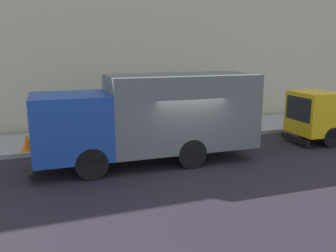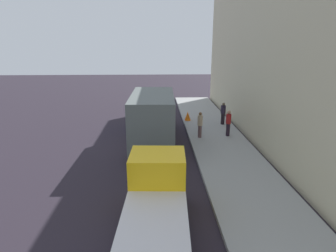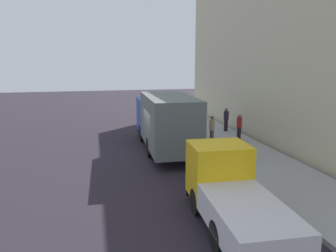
{
  "view_description": "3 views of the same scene",
  "coord_description": "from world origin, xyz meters",
  "px_view_note": "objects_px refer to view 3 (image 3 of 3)",
  "views": [
    {
      "loc": [
        -11.39,
        4.88,
        4.18
      ],
      "look_at": [
        1.57,
        0.1,
        1.16
      ],
      "focal_mm": 37.55,
      "sensor_mm": 36.0,
      "label": 1
    },
    {
      "loc": [
        0.92,
        -15.83,
        6.11
      ],
      "look_at": [
        1.59,
        0.6,
        1.18
      ],
      "focal_mm": 29.94,
      "sensor_mm": 36.0,
      "label": 2
    },
    {
      "loc": [
        -3.13,
        -16.44,
        5.11
      ],
      "look_at": [
        0.87,
        1.0,
        1.43
      ],
      "focal_mm": 34.01,
      "sensor_mm": 36.0,
      "label": 3
    }
  ],
  "objects_px": {
    "traffic_cone_orange": "(187,125)",
    "small_flatbed_truck": "(231,193)",
    "pedestrian_standing": "(226,119)",
    "large_utility_truck": "(165,120)",
    "pedestrian_walking": "(212,129)",
    "pedestrian_third": "(239,126)"
  },
  "relations": [
    {
      "from": "pedestrian_standing",
      "to": "traffic_cone_orange",
      "type": "relative_size",
      "value": 2.37
    },
    {
      "from": "pedestrian_walking",
      "to": "small_flatbed_truck",
      "type": "bearing_deg",
      "value": -72.45
    },
    {
      "from": "small_flatbed_truck",
      "to": "traffic_cone_orange",
      "type": "xyz_separation_m",
      "value": [
        2.48,
        13.32,
        -0.56
      ]
    },
    {
      "from": "traffic_cone_orange",
      "to": "small_flatbed_truck",
      "type": "bearing_deg",
      "value": -100.56
    },
    {
      "from": "large_utility_truck",
      "to": "traffic_cone_orange",
      "type": "bearing_deg",
      "value": 60.75
    },
    {
      "from": "pedestrian_walking",
      "to": "pedestrian_standing",
      "type": "relative_size",
      "value": 1.02
    },
    {
      "from": "pedestrian_standing",
      "to": "small_flatbed_truck",
      "type": "bearing_deg",
      "value": -97.62
    },
    {
      "from": "large_utility_truck",
      "to": "pedestrian_third",
      "type": "relative_size",
      "value": 4.86
    },
    {
      "from": "pedestrian_third",
      "to": "pedestrian_walking",
      "type": "bearing_deg",
      "value": 89.56
    },
    {
      "from": "large_utility_truck",
      "to": "small_flatbed_truck",
      "type": "bearing_deg",
      "value": -87.56
    },
    {
      "from": "pedestrian_standing",
      "to": "traffic_cone_orange",
      "type": "bearing_deg",
      "value": 169.32
    },
    {
      "from": "pedestrian_walking",
      "to": "pedestrian_standing",
      "type": "bearing_deg",
      "value": 88.29
    },
    {
      "from": "traffic_cone_orange",
      "to": "pedestrian_third",
      "type": "bearing_deg",
      "value": -60.41
    },
    {
      "from": "pedestrian_walking",
      "to": "pedestrian_third",
      "type": "distance_m",
      "value": 1.91
    },
    {
      "from": "small_flatbed_truck",
      "to": "pedestrian_standing",
      "type": "distance_m",
      "value": 13.11
    },
    {
      "from": "small_flatbed_truck",
      "to": "pedestrian_standing",
      "type": "height_order",
      "value": "small_flatbed_truck"
    },
    {
      "from": "large_utility_truck",
      "to": "pedestrian_walking",
      "type": "xyz_separation_m",
      "value": [
        2.98,
        0.29,
        -0.72
      ]
    },
    {
      "from": "pedestrian_walking",
      "to": "large_utility_truck",
      "type": "bearing_deg",
      "value": -139.73
    },
    {
      "from": "pedestrian_standing",
      "to": "pedestrian_third",
      "type": "relative_size",
      "value": 0.97
    },
    {
      "from": "large_utility_truck",
      "to": "traffic_cone_orange",
      "type": "height_order",
      "value": "large_utility_truck"
    },
    {
      "from": "large_utility_truck",
      "to": "pedestrian_walking",
      "type": "distance_m",
      "value": 3.08
    },
    {
      "from": "pedestrian_walking",
      "to": "pedestrian_third",
      "type": "height_order",
      "value": "pedestrian_third"
    }
  ]
}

